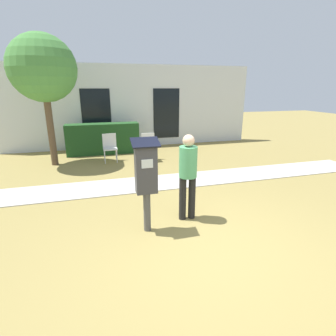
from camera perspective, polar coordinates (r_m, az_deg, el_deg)
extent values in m
plane|color=olive|center=(4.26, 8.25, -16.51)|extent=(40.00, 40.00, 0.00)
cube|color=#B7B2A8|center=(6.74, -1.74, -3.13)|extent=(12.00, 1.10, 0.02)
cube|color=silver|center=(10.87, -7.86, 13.09)|extent=(10.00, 0.24, 3.20)
cube|color=black|center=(10.66, -15.29, 10.96)|extent=(1.10, 0.02, 2.00)
cube|color=black|center=(11.05, -0.35, 11.75)|extent=(1.10, 0.02, 2.00)
cylinder|color=#4C4C4C|center=(4.48, -4.58, -9.41)|extent=(0.12, 0.12, 0.70)
cube|color=#38383D|center=(4.20, -4.82, -0.21)|extent=(0.34, 0.22, 0.80)
cube|color=silver|center=(4.05, -4.55, 0.94)|extent=(0.18, 0.01, 0.14)
cube|color=black|center=(4.09, -4.98, 5.58)|extent=(0.44, 0.31, 0.12)
cylinder|color=black|center=(4.81, 3.19, -6.63)|extent=(0.13, 0.13, 0.82)
cylinder|color=black|center=(4.87, 5.21, -6.38)|extent=(0.13, 0.13, 0.82)
cylinder|color=#4C9E66|center=(4.61, 4.40, 1.32)|extent=(0.32, 0.32, 0.55)
sphere|color=#D8AD8C|center=(4.52, 4.51, 5.96)|extent=(0.21, 0.21, 0.21)
cylinder|color=silver|center=(8.58, -13.56, 2.28)|extent=(0.03, 0.03, 0.42)
cylinder|color=silver|center=(8.60, -11.03, 2.48)|extent=(0.03, 0.03, 0.42)
cylinder|color=silver|center=(8.95, -13.67, 2.88)|extent=(0.03, 0.03, 0.42)
cylinder|color=silver|center=(8.97, -11.25, 3.07)|extent=(0.03, 0.03, 0.42)
cube|color=silver|center=(8.72, -12.47, 4.14)|extent=(0.44, 0.44, 0.04)
cube|color=silver|center=(8.87, -12.66, 5.92)|extent=(0.44, 0.04, 0.44)
cylinder|color=silver|center=(8.48, -5.06, 2.53)|extent=(0.03, 0.03, 0.42)
cylinder|color=silver|center=(8.56, -2.56, 2.71)|extent=(0.03, 0.03, 0.42)
cylinder|color=silver|center=(8.85, -5.52, 3.13)|extent=(0.03, 0.03, 0.42)
cylinder|color=silver|center=(8.92, -3.12, 3.30)|extent=(0.03, 0.03, 0.42)
cube|color=silver|center=(8.65, -4.10, 4.39)|extent=(0.44, 0.44, 0.04)
cube|color=silver|center=(8.79, -4.40, 6.19)|extent=(0.44, 0.04, 0.44)
cube|color=#1E471E|center=(9.90, -13.94, 6.22)|extent=(2.58, 0.60, 1.10)
cylinder|color=brown|center=(8.82, -24.15, 7.56)|extent=(0.20, 0.20, 2.20)
sphere|color=#47843D|center=(8.74, -25.63, 19.00)|extent=(1.90, 1.90, 1.90)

